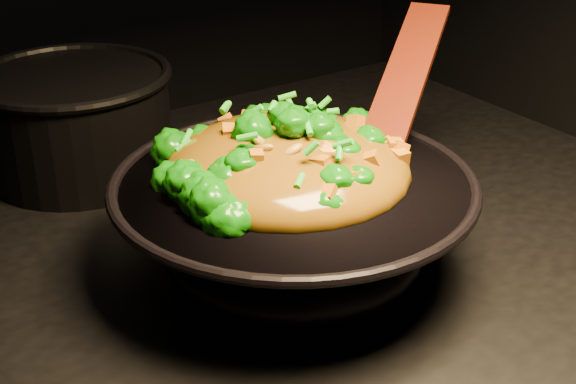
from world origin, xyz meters
TOP-DOWN VIEW (x-y plane):
  - wok at (0.06, -0.04)m, footprint 0.39×0.39m
  - stir_fry at (0.07, -0.02)m, footprint 0.27×0.27m
  - spatula at (0.23, -0.00)m, footprint 0.27×0.21m
  - back_pot at (-0.04, 0.32)m, footprint 0.29×0.29m

SIDE VIEW (x-z plane):
  - wok at x=0.06m, z-range 0.90..1.00m
  - back_pot at x=-0.04m, z-range 0.90..1.04m
  - stir_fry at x=0.07m, z-range 1.00..1.09m
  - spatula at x=0.23m, z-range 0.99..1.12m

